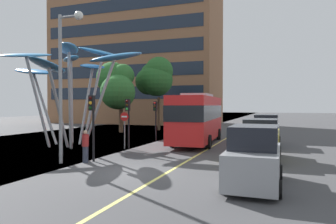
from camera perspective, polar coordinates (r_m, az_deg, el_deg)
The scene contains 15 objects.
ground at distance 14.63m, azimuth -9.46°, elevation -10.76°, with size 120.00×240.00×0.10m.
red_bus at distance 24.68m, azimuth 5.38°, elevation -0.80°, with size 3.39×10.18×3.87m.
leaf_sculpture at distance 24.30m, azimuth -16.70°, elevation 8.06°, with size 11.74×9.55×7.62m.
traffic_light_kerb_near at distance 17.05m, azimuth -13.56°, elevation -0.28°, with size 0.28×0.42×3.51m.
traffic_light_kerb_far at distance 21.64m, azimuth -7.25°, elevation -0.14°, with size 0.28×0.42×3.40m.
traffic_light_island_mid at distance 26.22m, azimuth -2.30°, elevation -0.01°, with size 0.28×0.42×3.33m.
car_parked_near at distance 12.16m, azimuth 15.33°, elevation -8.04°, with size 1.98×4.32×2.24m.
car_parked_mid at distance 18.14m, azimuth 16.49°, elevation -4.92°, with size 2.07×4.37×2.23m.
car_parked_far at distance 24.37m, azimuth 17.40°, elevation -3.31°, with size 1.94×4.31×2.30m.
street_lamp at distance 16.92m, azimuth -18.12°, elevation 7.54°, with size 1.45×0.44×7.67m.
tree_pavement_near at distance 35.02m, azimuth -9.22°, elevation 5.19°, with size 5.09×5.01×7.83m.
tree_pavement_far at distance 37.79m, azimuth -2.36°, elevation 6.28°, with size 4.68×4.74×8.72m.
pedestrian at distance 16.96m, azimuth -14.74°, elevation -6.03°, with size 0.34×0.34×1.70m.
no_entry_sign at distance 21.77m, azimuth -7.89°, elevation -2.24°, with size 0.60×0.12×2.51m.
backdrop_building at distance 54.23m, azimuth -6.00°, elevation 10.55°, with size 27.85×10.41×23.53m.
Camera 1 is at (6.36, -12.44, 2.99)m, focal length 33.63 mm.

